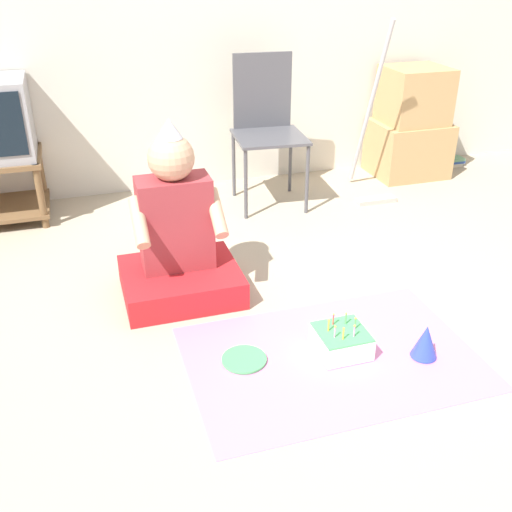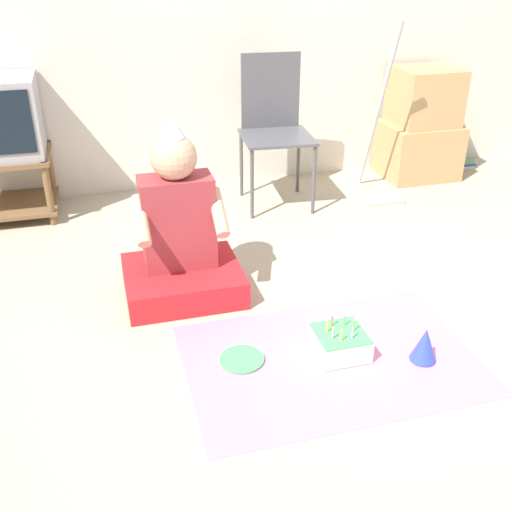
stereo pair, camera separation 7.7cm
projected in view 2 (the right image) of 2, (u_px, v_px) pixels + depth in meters
The scene contains 11 objects.
ground_plane at pixel (377, 342), 2.66m from camera, with size 16.00×16.00×0.00m, color tan.
tv_stand at pixel (8, 180), 3.78m from camera, with size 0.56×0.49×0.41m.
folding_chair at pixel (274, 121), 3.89m from camera, with size 0.47×0.47×0.96m.
cardboard_box_stack at pixel (421, 128), 4.39m from camera, with size 0.52×0.45×0.79m.
dust_mop at pixel (381, 150), 4.00m from camera, with size 0.28×0.45×1.18m.
book_pile at pixel (462, 164), 4.69m from camera, with size 0.19×0.11×0.06m.
person_seated at pixel (180, 241), 2.93m from camera, with size 0.57×0.49×0.88m.
party_cloth at pixel (330, 359), 2.55m from camera, with size 1.22×0.83×0.01m.
birthday_cake at pixel (340, 343), 2.56m from camera, with size 0.21×0.21×0.16m.
party_hat_blue at pixel (425, 344), 2.51m from camera, with size 0.11×0.11×0.15m.
paper_plate at pixel (242, 359), 2.53m from camera, with size 0.19×0.19×0.01m.
Camera 2 is at (-1.10, -1.96, 1.58)m, focal length 42.00 mm.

